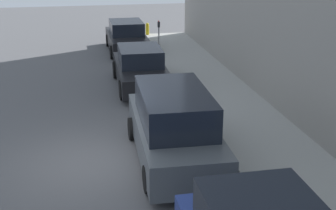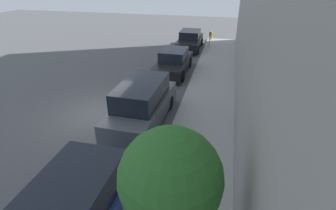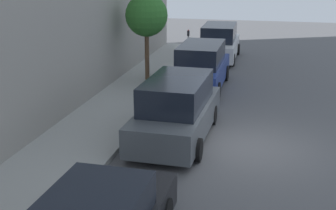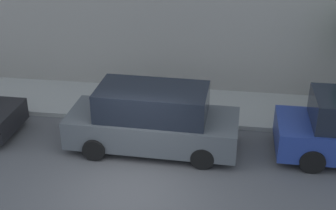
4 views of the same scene
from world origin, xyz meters
name	(u,v)px [view 4 (image 4 of 4)]	position (x,y,z in m)	size (l,w,h in m)	color
ground_plane	(131,189)	(0.00, 0.00, 0.00)	(60.00, 60.00, 0.00)	#515154
sidewalk	(160,104)	(4.82, 0.00, 0.07)	(2.64, 32.00, 0.15)	#9E9E99
parked_minivan_third	(153,119)	(2.13, -0.22, 0.92)	(2.03, 4.95, 1.90)	#4C5156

